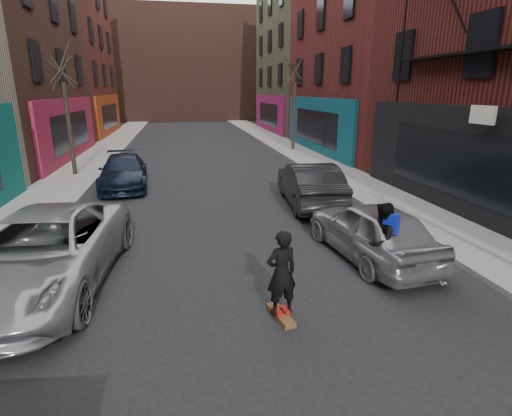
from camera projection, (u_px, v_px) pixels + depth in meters
name	position (u px, v px, depth m)	size (l,w,h in m)	color
sidewalk_left	(113.00, 143.00, 30.24)	(2.50, 84.00, 0.13)	gray
sidewalk_right	(273.00, 140.00, 32.48)	(2.50, 84.00, 0.13)	gray
building_far	(185.00, 66.00, 53.88)	(40.00, 10.00, 14.00)	#47281E
tree_left_far	(66.00, 103.00, 18.01)	(2.00, 2.00, 6.50)	black
tree_right_far	(294.00, 97.00, 25.83)	(2.00, 2.00, 6.80)	black
parked_left_far	(43.00, 252.00, 8.15)	(2.59, 5.62, 1.56)	#999DA2
parked_left_end	(124.00, 172.00, 16.71)	(1.86, 4.58, 1.33)	black
parked_right_far	(371.00, 230.00, 9.63)	(1.68, 4.17, 1.42)	gray
parked_right_end	(310.00, 184.00, 14.11)	(1.61, 4.61, 1.52)	black
skateboard	(281.00, 315.00, 7.21)	(0.22, 0.80, 0.10)	brown
skateboarder	(281.00, 273.00, 6.97)	(0.57, 0.38, 1.57)	black
pedestrian	(381.00, 241.00, 8.46)	(1.06, 1.01, 1.72)	black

